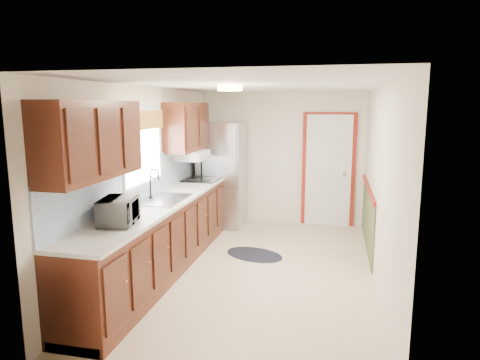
% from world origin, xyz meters
% --- Properties ---
extents(room_shell, '(3.20, 5.20, 2.52)m').
position_xyz_m(room_shell, '(0.00, 0.00, 1.20)').
color(room_shell, beige).
rests_on(room_shell, ground).
extents(kitchen_run, '(0.63, 4.00, 2.20)m').
position_xyz_m(kitchen_run, '(-1.24, -0.29, 0.81)').
color(kitchen_run, '#3D180E').
rests_on(kitchen_run, ground).
extents(back_wall_trim, '(1.12, 2.30, 2.08)m').
position_xyz_m(back_wall_trim, '(0.99, 2.21, 0.89)').
color(back_wall_trim, maroon).
rests_on(back_wall_trim, ground).
extents(ceiling_fixture, '(0.30, 0.30, 0.06)m').
position_xyz_m(ceiling_fixture, '(-0.30, -0.20, 2.36)').
color(ceiling_fixture, '#FFD88C').
rests_on(ceiling_fixture, room_shell).
extents(microwave, '(0.37, 0.54, 0.33)m').
position_xyz_m(microwave, '(-1.20, -1.37, 1.11)').
color(microwave, white).
rests_on(microwave, kitchen_run).
extents(refrigerator, '(0.78, 0.78, 1.86)m').
position_xyz_m(refrigerator, '(-1.02, 2.05, 0.93)').
color(refrigerator, '#B7B7BC').
rests_on(refrigerator, ground).
extents(rug, '(1.02, 0.84, 0.01)m').
position_xyz_m(rug, '(-0.14, 0.57, 0.01)').
color(rug, black).
rests_on(rug, ground).
extents(cooktop, '(0.55, 0.65, 0.02)m').
position_xyz_m(cooktop, '(-1.19, 1.40, 0.95)').
color(cooktop, black).
rests_on(cooktop, kitchen_run).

